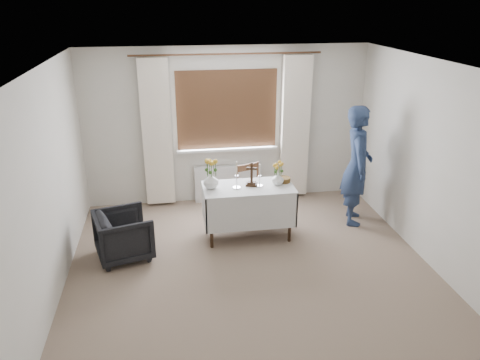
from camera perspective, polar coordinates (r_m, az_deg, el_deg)
name	(u,v)px	position (r m, az deg, el deg)	size (l,w,h in m)	color
ground	(255,281)	(5.75, 1.88, -12.16)	(5.00, 5.00, 0.00)	#7E6A57
altar_table	(248,212)	(6.53, 1.00, -3.89)	(1.24, 0.64, 0.76)	silver
wooden_chair	(253,195)	(6.92, 1.62, -1.84)	(0.41, 0.41, 0.88)	#502C1B
armchair	(124,235)	(6.25, -13.98, -6.55)	(0.67, 0.69, 0.63)	black
person	(357,165)	(7.01, 14.07, 1.73)	(0.65, 0.43, 1.77)	navy
radiator	(228,183)	(7.73, -1.47, -0.38)	(1.10, 0.10, 0.60)	silver
wooden_cross	(252,174)	(6.35, 1.43, 0.70)	(0.15, 0.11, 0.33)	black
candlestick_left	(237,175)	(6.26, -0.42, 0.61)	(0.11, 0.11, 0.38)	white
candlestick_right	(260,175)	(6.34, 2.41, 0.57)	(0.09, 0.09, 0.31)	white
flower_vase_left	(211,181)	(6.30, -3.55, -0.08)	(0.21, 0.21, 0.22)	silver
flower_vase_right	(278,179)	(6.44, 4.62, 0.18)	(0.17, 0.17, 0.17)	silver
wicker_basket	(284,180)	(6.55, 5.38, 0.04)	(0.18, 0.18, 0.07)	brown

